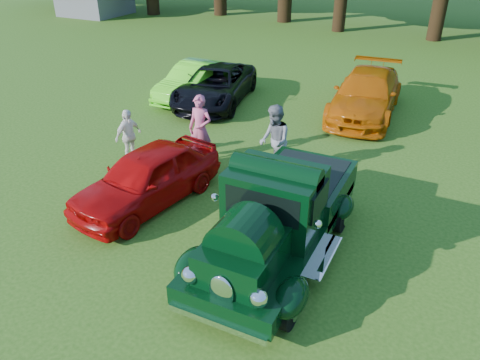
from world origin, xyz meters
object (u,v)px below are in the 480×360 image
at_px(back_car_black, 215,85).
at_px(back_car_lime, 194,81).
at_px(spectator_grey, 274,141).
at_px(spectator_white, 129,136).
at_px(back_car_orange, 366,94).
at_px(red_convertible, 147,177).
at_px(spectator_pink, 200,129).
at_px(hero_pickup, 278,217).

bearing_deg(back_car_black, back_car_lime, 161.51).
distance_m(spectator_grey, spectator_white, 4.02).
height_order(back_car_black, back_car_orange, back_car_orange).
bearing_deg(red_convertible, back_car_orange, 77.94).
height_order(back_car_black, spectator_pink, spectator_pink).
xyz_separation_m(spectator_grey, spectator_white, (-3.88, -1.05, -0.19)).
relative_size(back_car_black, spectator_white, 3.14).
height_order(back_car_black, spectator_grey, spectator_grey).
bearing_deg(spectator_white, spectator_grey, -65.29).
xyz_separation_m(hero_pickup, back_car_black, (-5.48, 7.38, -0.21)).
bearing_deg(spectator_white, spectator_pink, -51.39).
height_order(red_convertible, back_car_black, red_convertible).
height_order(spectator_grey, spectator_white, spectator_grey).
distance_m(red_convertible, spectator_pink, 2.56).
bearing_deg(spectator_grey, red_convertible, -73.64).
distance_m(back_car_lime, back_car_black, 0.97).
bearing_deg(spectator_white, red_convertible, -122.47).
bearing_deg(back_car_black, hero_pickup, -64.44).
relative_size(red_convertible, spectator_white, 2.62).
distance_m(back_car_orange, spectator_pink, 6.47).
xyz_separation_m(red_convertible, back_car_black, (-1.99, 6.90, -0.01)).
relative_size(spectator_pink, spectator_grey, 0.99).
distance_m(back_car_lime, spectator_white, 5.56).
xyz_separation_m(back_car_black, spectator_pink, (1.95, -4.35, 0.27)).
xyz_separation_m(back_car_black, spectator_grey, (4.10, -4.25, 0.29)).
xyz_separation_m(back_car_black, back_car_orange, (5.24, 1.21, 0.07)).
bearing_deg(hero_pickup, spectator_white, 158.49).
relative_size(hero_pickup, red_convertible, 1.29).
height_order(back_car_black, spectator_white, spectator_white).
height_order(back_car_orange, spectator_white, spectator_white).
relative_size(hero_pickup, back_car_orange, 1.01).
height_order(back_car_lime, spectator_grey, spectator_grey).
bearing_deg(hero_pickup, spectator_grey, 113.82).
xyz_separation_m(hero_pickup, back_car_lime, (-6.44, 7.51, -0.21)).
distance_m(hero_pickup, red_convertible, 3.53).
distance_m(hero_pickup, spectator_white, 5.65).
xyz_separation_m(back_car_lime, spectator_grey, (5.06, -4.38, 0.29)).
height_order(hero_pickup, back_car_black, hero_pickup).
height_order(red_convertible, spectator_pink, spectator_pink).
xyz_separation_m(hero_pickup, spectator_white, (-5.26, 2.07, -0.11)).
bearing_deg(back_car_black, spectator_grey, -57.09).
height_order(hero_pickup, spectator_pink, hero_pickup).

